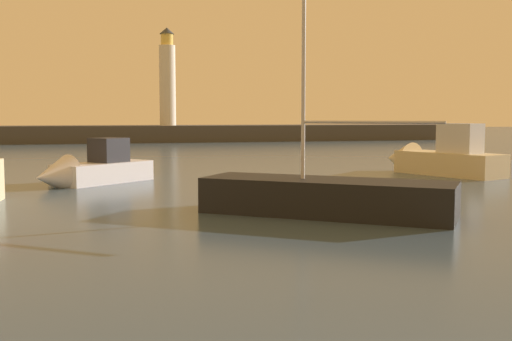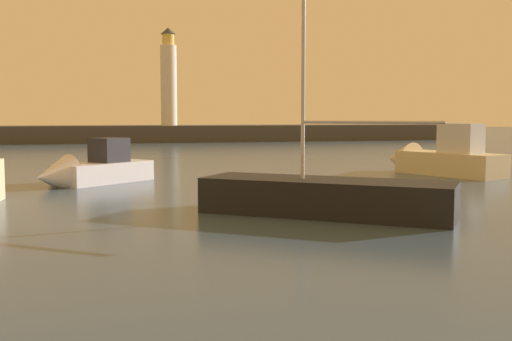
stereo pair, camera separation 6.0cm
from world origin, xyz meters
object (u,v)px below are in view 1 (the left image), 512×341
motorboat_0 (88,171)px  motorboat_1 (436,159)px  lighthouse (167,79)px  sailboat_moored (326,196)px

motorboat_0 → motorboat_1: bearing=1.3°
lighthouse → motorboat_0: lighthouse is taller
motorboat_1 → sailboat_moored: 14.84m
motorboat_1 → sailboat_moored: bearing=-133.4°
motorboat_1 → sailboat_moored: sailboat_moored is taller
motorboat_0 → motorboat_1: size_ratio=0.77×
lighthouse → sailboat_moored: (-1.59, -54.37, -6.60)m
motorboat_0 → lighthouse: bearing=79.0°
lighthouse → motorboat_1: bearing=-78.8°
motorboat_0 → motorboat_1: (17.17, 0.38, 0.19)m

